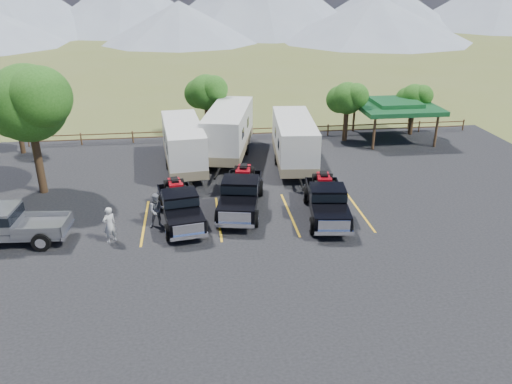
{
  "coord_description": "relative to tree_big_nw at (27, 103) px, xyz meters",
  "views": [
    {
      "loc": [
        -3.07,
        -20.73,
        12.24
      ],
      "look_at": [
        0.05,
        3.75,
        1.6
      ],
      "focal_mm": 35.0,
      "sensor_mm": 36.0,
      "label": 1
    }
  ],
  "objects": [
    {
      "name": "tree_north",
      "position": [
        10.52,
        9.99,
        -1.76
      ],
      "size": [
        3.46,
        3.24,
        5.25
      ],
      "color": "#311F13",
      "rests_on": "ground"
    },
    {
      "name": "tree_ne_b",
      "position": [
        27.52,
        8.99,
        -2.47
      ],
      "size": [
        2.77,
        2.59,
        4.27
      ],
      "color": "#311F13",
      "rests_on": "ground"
    },
    {
      "name": "trailer_right",
      "position": [
        16.26,
        2.64,
        -3.81
      ],
      "size": [
        3.16,
        9.65,
        3.34
      ],
      "rotation": [
        0.0,
        0.0,
        -0.09
      ],
      "color": "silver",
      "rests_on": "asphalt_lot"
    },
    {
      "name": "pavilion",
      "position": [
        25.55,
        7.97,
        -2.81
      ],
      "size": [
        6.2,
        6.2,
        3.22
      ],
      "color": "brown",
      "rests_on": "ground"
    },
    {
      "name": "rail_fence",
      "position": [
        14.55,
        9.47,
        -4.99
      ],
      "size": [
        36.12,
        0.12,
        1.0
      ],
      "color": "brown",
      "rests_on": "ground"
    },
    {
      "name": "tree_ne_a",
      "position": [
        21.52,
        7.99,
        -2.11
      ],
      "size": [
        3.11,
        2.92,
        4.76
      ],
      "color": "#311F13",
      "rests_on": "ground"
    },
    {
      "name": "stall_lines",
      "position": [
        12.55,
        -5.03,
        -5.55
      ],
      "size": [
        12.12,
        5.5,
        0.01
      ],
      "color": "gold",
      "rests_on": "asphalt_lot"
    },
    {
      "name": "person_b",
      "position": [
        7.32,
        -5.65,
        -4.61
      ],
      "size": [
        1.02,
        0.85,
        1.89
      ],
      "primitive_type": "imported",
      "rotation": [
        0.0,
        0.0,
        0.16
      ],
      "color": "slate",
      "rests_on": "asphalt_lot"
    },
    {
      "name": "tree_big_nw",
      "position": [
        0.0,
        0.0,
        0.0
      ],
      "size": [
        5.54,
        5.18,
        7.84
      ],
      "color": "#311F13",
      "rests_on": "ground"
    },
    {
      "name": "ground",
      "position": [
        12.55,
        -9.03,
        -5.6
      ],
      "size": [
        320.0,
        320.0,
        0.0
      ],
      "primitive_type": "plane",
      "color": "#545C27",
      "rests_on": "ground"
    },
    {
      "name": "asphalt_lot",
      "position": [
        12.55,
        -6.03,
        -5.58
      ],
      "size": [
        44.0,
        34.0,
        0.04
      ],
      "primitive_type": "cube",
      "color": "black",
      "rests_on": "ground"
    },
    {
      "name": "trailer_left",
      "position": [
        8.67,
        2.99,
        -3.86
      ],
      "size": [
        3.15,
        9.38,
        3.24
      ],
      "rotation": [
        0.0,
        0.0,
        0.1
      ],
      "color": "silver",
      "rests_on": "asphalt_lot"
    },
    {
      "name": "rig_left",
      "position": [
        8.48,
        -5.05,
        -4.61
      ],
      "size": [
        2.8,
        6.13,
        1.97
      ],
      "rotation": [
        0.0,
        0.0,
        0.16
      ],
      "color": "black",
      "rests_on": "asphalt_lot"
    },
    {
      "name": "rig_center",
      "position": [
        11.9,
        -3.95,
        -4.52
      ],
      "size": [
        3.27,
        6.72,
        2.15
      ],
      "rotation": [
        0.0,
        0.0,
        -0.2
      ],
      "color": "black",
      "rests_on": "asphalt_lot"
    },
    {
      "name": "pickup_silver",
      "position": [
        -0.05,
        -6.4,
        -4.58
      ],
      "size": [
        6.39,
        2.54,
        1.88
      ],
      "rotation": [
        0.0,
        0.0,
        -1.64
      ],
      "color": "slate",
      "rests_on": "asphalt_lot"
    },
    {
      "name": "rig_right",
      "position": [
        16.48,
        -5.48,
        -4.57
      ],
      "size": [
        2.79,
        6.33,
        2.04
      ],
      "rotation": [
        0.0,
        0.0,
        -0.13
      ],
      "color": "black",
      "rests_on": "asphalt_lot"
    },
    {
      "name": "person_a",
      "position": [
        5.06,
        -7.01,
        -4.61
      ],
      "size": [
        0.82,
        0.78,
        1.89
      ],
      "primitive_type": "imported",
      "rotation": [
        0.0,
        0.0,
        3.82
      ],
      "color": "#BABABA",
      "rests_on": "asphalt_lot"
    },
    {
      "name": "trailer_center",
      "position": [
        11.94,
        5.36,
        -3.7
      ],
      "size": [
        4.45,
        10.24,
        3.55
      ],
      "rotation": [
        0.0,
        0.0,
        -0.23
      ],
      "color": "silver",
      "rests_on": "asphalt_lot"
    },
    {
      "name": "tree_nw_small",
      "position": [
        -3.48,
        7.99,
        -2.81
      ],
      "size": [
        2.59,
        2.43,
        3.85
      ],
      "color": "#311F13",
      "rests_on": "ground"
    }
  ]
}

